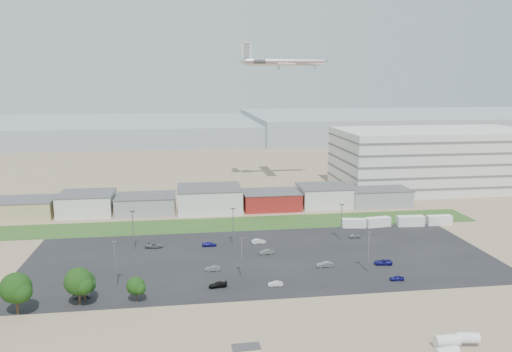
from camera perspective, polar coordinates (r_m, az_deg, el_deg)
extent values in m
plane|color=#826C53|center=(111.79, -0.35, -12.98)|extent=(700.00, 700.00, 0.00)
cube|color=black|center=(130.81, 0.66, -9.34)|extent=(120.00, 50.00, 0.01)
cube|color=#29491B|center=(160.44, -2.85, -5.51)|extent=(160.00, 16.00, 0.02)
cube|color=silver|center=(224.40, 19.58, 1.86)|extent=(80.00, 40.00, 25.00)
imported|color=navy|center=(130.11, 14.32, -9.52)|extent=(4.66, 2.54, 1.24)
imported|color=#A5A5AA|center=(125.74, 7.86, -9.98)|extent=(4.02, 1.45, 1.32)
imported|color=navy|center=(121.28, 15.80, -11.16)|extent=(3.34, 1.54, 1.11)
imported|color=black|center=(113.60, -4.39, -12.28)|extent=(4.28, 2.18, 1.19)
imported|color=#595B5E|center=(122.73, -4.98, -10.48)|extent=(3.72, 1.54, 1.20)
imported|color=navy|center=(140.00, -5.36, -7.76)|extent=(4.06, 1.67, 1.17)
imported|color=#595B5E|center=(133.43, 1.23, -8.65)|extent=(3.96, 1.84, 1.26)
imported|color=#A5A5AA|center=(149.38, 11.22, -6.73)|extent=(3.48, 1.70, 1.14)
imported|color=#595B5E|center=(141.08, -11.59, -7.77)|extent=(4.78, 2.43, 1.29)
imported|color=#595B5E|center=(114.40, -19.24, -12.75)|extent=(3.84, 1.75, 1.09)
imported|color=silver|center=(141.66, 0.31, -7.46)|extent=(4.02, 1.65, 1.29)
imported|color=silver|center=(114.01, 2.24, -12.20)|extent=(3.34, 1.27, 1.09)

